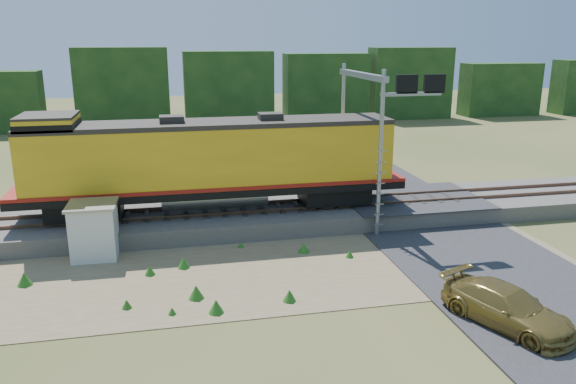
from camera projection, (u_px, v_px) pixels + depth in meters
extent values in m
plane|color=#475123|center=(309.00, 270.00, 22.03)|extent=(140.00, 140.00, 0.00)
cube|color=slate|center=(279.00, 215.00, 27.58)|extent=(70.00, 5.00, 0.80)
cube|color=brown|center=(282.00, 210.00, 26.77)|extent=(70.00, 0.10, 0.16)
cube|color=brown|center=(276.00, 202.00, 28.13)|extent=(70.00, 0.10, 0.16)
cube|color=#8C7754|center=(256.00, 269.00, 22.09)|extent=(26.00, 8.00, 0.03)
cube|color=#38383A|center=(412.00, 198.00, 28.87)|extent=(7.00, 5.20, 0.06)
cube|color=#38383A|center=(327.00, 153.00, 44.16)|extent=(7.00, 24.00, 0.08)
cube|color=#153513|center=(218.00, 94.00, 56.97)|extent=(36.00, 3.00, 6.50)
cube|color=#153513|center=(563.00, 89.00, 65.10)|extent=(50.00, 3.00, 6.00)
cube|color=black|center=(85.00, 207.00, 25.51)|extent=(3.26, 2.08, 0.82)
cube|color=black|center=(334.00, 193.00, 27.88)|extent=(3.26, 2.08, 0.82)
cube|color=black|center=(215.00, 188.00, 26.54)|extent=(18.11, 2.72, 0.33)
cylinder|color=gray|center=(215.00, 197.00, 26.66)|extent=(4.98, 1.09, 1.09)
cube|color=gold|center=(213.00, 156.00, 26.12)|extent=(16.76, 2.63, 2.81)
cube|color=maroon|center=(214.00, 183.00, 26.47)|extent=(18.11, 2.76, 0.16)
cube|color=#28231E|center=(212.00, 124.00, 25.72)|extent=(16.76, 2.67, 0.22)
cube|color=gold|center=(48.00, 124.00, 24.24)|extent=(2.35, 2.63, 0.63)
cube|color=#28231E|center=(47.00, 116.00, 24.14)|extent=(2.35, 2.67, 0.11)
cube|color=black|center=(48.00, 125.00, 24.25)|extent=(2.40, 2.67, 0.32)
cube|color=maroon|center=(20.00, 171.00, 24.51)|extent=(0.09, 1.81, 1.09)
cube|color=#28231E|center=(172.00, 120.00, 25.30)|extent=(1.09, 0.91, 0.41)
cube|color=#28231E|center=(270.00, 117.00, 26.21)|extent=(1.09, 0.91, 0.41)
cube|color=silver|center=(94.00, 232.00, 23.12)|extent=(1.81, 1.81, 2.22)
cube|color=gray|center=(92.00, 205.00, 22.81)|extent=(1.99, 1.99, 0.11)
cylinder|color=gray|center=(380.00, 156.00, 24.85)|extent=(0.19, 0.19, 7.53)
cylinder|color=gray|center=(342.00, 135.00, 30.13)|extent=(0.19, 0.19, 7.53)
cube|color=gray|center=(362.00, 75.00, 26.60)|extent=(0.27, 6.20, 0.27)
cube|color=gray|center=(411.00, 94.00, 24.40)|extent=(2.80, 0.16, 0.16)
cube|color=black|center=(407.00, 84.00, 24.24)|extent=(0.97, 0.16, 0.81)
cube|color=black|center=(434.00, 84.00, 24.50)|extent=(0.97, 0.16, 0.81)
imported|color=olive|center=(507.00, 307.00, 17.68)|extent=(3.33, 4.69, 1.26)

